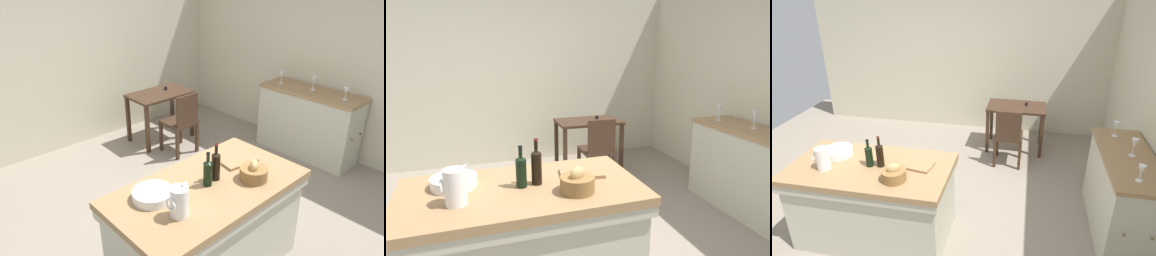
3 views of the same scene
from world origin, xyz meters
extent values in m
plane|color=gray|center=(0.00, 0.00, 0.00)|extent=(6.76, 6.76, 0.00)
cube|color=beige|center=(0.00, 2.60, 1.30)|extent=(5.32, 0.12, 2.60)
cube|color=beige|center=(2.60, 0.00, 1.30)|extent=(0.12, 5.20, 2.60)
cube|color=#99754C|center=(-0.28, -0.51, 0.83)|extent=(1.62, 0.87, 0.06)
cube|color=#BCBAA3|center=(-0.28, -0.51, 0.76)|extent=(1.60, 0.85, 0.08)
cube|color=#BCBAA3|center=(-0.28, -0.51, 0.40)|extent=(1.54, 0.79, 0.80)
cube|color=#99754C|center=(2.26, 0.07, 0.91)|extent=(0.52, 1.35, 0.04)
cube|color=#BCBAA3|center=(2.26, 0.07, 0.44)|extent=(0.49, 1.32, 0.89)
sphere|color=brown|center=(2.14, -0.61, 0.49)|extent=(0.03, 0.03, 0.03)
sphere|color=brown|center=(2.38, -0.61, 0.49)|extent=(0.03, 0.03, 0.03)
cube|color=#3D281C|center=(1.05, 1.82, 0.72)|extent=(0.91, 0.58, 0.04)
cube|color=#3D281C|center=(0.63, 1.58, 0.35)|extent=(0.05, 0.05, 0.70)
cube|color=#3D281C|center=(1.46, 1.57, 0.35)|extent=(0.05, 0.05, 0.70)
cube|color=#3D281C|center=(0.64, 2.07, 0.35)|extent=(0.05, 0.05, 0.70)
cube|color=#3D281C|center=(1.47, 2.06, 0.35)|extent=(0.05, 0.05, 0.70)
cylinder|color=black|center=(1.20, 1.87, 0.76)|extent=(0.04, 0.04, 0.05)
cube|color=#3D281C|center=(0.98, 1.32, 0.45)|extent=(0.40, 0.40, 0.04)
cube|color=#3D281C|center=(0.98, 1.14, 0.68)|extent=(0.36, 0.04, 0.42)
cube|color=#3D281C|center=(1.17, 1.50, 0.21)|extent=(0.04, 0.04, 0.43)
cube|color=#3D281C|center=(0.81, 1.50, 0.21)|extent=(0.04, 0.04, 0.43)
cube|color=#3D281C|center=(1.16, 1.14, 0.21)|extent=(0.04, 0.04, 0.43)
cube|color=#3D281C|center=(0.80, 1.14, 0.21)|extent=(0.04, 0.04, 0.43)
cylinder|color=white|center=(-0.69, -0.65, 0.97)|extent=(0.13, 0.13, 0.22)
cone|color=white|center=(-0.64, -0.65, 1.10)|extent=(0.07, 0.04, 0.06)
torus|color=white|center=(-0.77, -0.65, 0.99)|extent=(0.02, 0.10, 0.10)
cylinder|color=white|center=(-0.71, -0.36, 0.90)|extent=(0.31, 0.31, 0.07)
cylinder|color=olive|center=(0.05, -0.70, 0.91)|extent=(0.23, 0.23, 0.10)
ellipsoid|color=tan|center=(0.05, -0.70, 0.99)|extent=(0.14, 0.13, 0.10)
cube|color=#99754C|center=(0.18, -0.42, 0.87)|extent=(0.35, 0.26, 0.02)
cylinder|color=black|center=(-0.17, -0.49, 0.97)|extent=(0.07, 0.07, 0.22)
cone|color=black|center=(-0.17, -0.49, 1.10)|extent=(0.07, 0.07, 0.03)
cylinder|color=black|center=(-0.17, -0.49, 1.15)|extent=(0.03, 0.03, 0.08)
cylinder|color=maroon|center=(-0.17, -0.49, 1.18)|extent=(0.03, 0.03, 0.01)
cylinder|color=black|center=(-0.28, -0.51, 0.96)|extent=(0.07, 0.07, 0.20)
cone|color=black|center=(-0.28, -0.51, 1.07)|extent=(0.07, 0.07, 0.02)
cylinder|color=black|center=(-0.28, -0.51, 1.11)|extent=(0.03, 0.03, 0.07)
cylinder|color=black|center=(-0.28, -0.51, 1.14)|extent=(0.03, 0.03, 0.01)
cylinder|color=white|center=(2.23, -0.39, 0.93)|extent=(0.06, 0.06, 0.00)
cylinder|color=white|center=(2.23, -0.39, 0.97)|extent=(0.01, 0.01, 0.06)
cone|color=white|center=(2.23, -0.39, 1.04)|extent=(0.07, 0.07, 0.09)
cylinder|color=white|center=(2.29, 0.09, 0.93)|extent=(0.06, 0.06, 0.00)
cylinder|color=white|center=(2.29, 0.09, 0.97)|extent=(0.01, 0.01, 0.08)
cone|color=white|center=(2.29, 0.09, 1.06)|extent=(0.07, 0.07, 0.11)
cylinder|color=white|center=(2.21, 0.54, 0.93)|extent=(0.06, 0.06, 0.00)
cylinder|color=white|center=(2.21, 0.54, 0.97)|extent=(0.01, 0.01, 0.07)
cone|color=white|center=(2.21, 0.54, 1.06)|extent=(0.07, 0.07, 0.10)
camera|label=1|loc=(-2.03, -2.22, 2.47)|focal=34.02mm
camera|label=2|loc=(-0.60, -2.67, 1.80)|focal=32.04mm
camera|label=3|loc=(1.19, -3.11, 2.57)|focal=30.91mm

